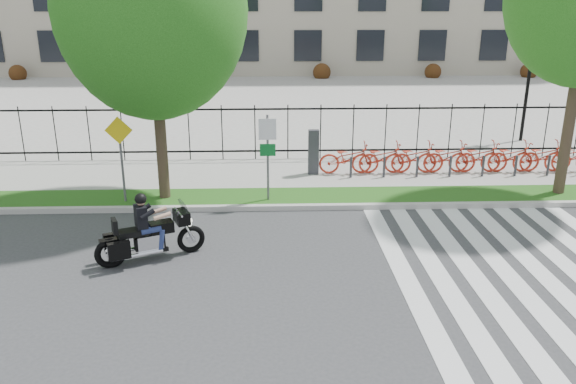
{
  "coord_description": "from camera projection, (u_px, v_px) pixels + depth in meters",
  "views": [
    {
      "loc": [
        -0.71,
        -10.94,
        5.55
      ],
      "look_at": [
        -0.21,
        3.0,
        0.9
      ],
      "focal_mm": 35.0,
      "sensor_mm": 36.0,
      "label": 1
    }
  ],
  "objects": [
    {
      "name": "sidewalk",
      "position": [
        290.0,
        174.0,
        19.19
      ],
      "size": [
        60.0,
        3.5,
        0.15
      ],
      "primitive_type": "cube",
      "color": "gray",
      "rests_on": "ground"
    },
    {
      "name": "lamp_post_right",
      "position": [
        530.0,
        66.0,
        22.85
      ],
      "size": [
        1.06,
        0.7,
        4.25
      ],
      "color": "black",
      "rests_on": "ground"
    },
    {
      "name": "ground",
      "position": [
        303.0,
        275.0,
        12.15
      ],
      "size": [
        120.0,
        120.0,
        0.0
      ],
      "primitive_type": "plane",
      "color": "#353538",
      "rests_on": "ground"
    },
    {
      "name": "plaza",
      "position": [
        279.0,
        96.0,
        35.83
      ],
      "size": [
        80.0,
        34.0,
        0.1
      ],
      "primitive_type": "cube",
      "color": "gray",
      "rests_on": "ground"
    },
    {
      "name": "bike_share_station",
      "position": [
        477.0,
        157.0,
        18.97
      ],
      "size": [
        11.19,
        0.89,
        1.5
      ],
      "color": "#2D2D33",
      "rests_on": "sidewalk"
    },
    {
      "name": "iron_fence",
      "position": [
        288.0,
        132.0,
        20.51
      ],
      "size": [
        30.0,
        0.06,
        2.0
      ],
      "primitive_type": null,
      "color": "black",
      "rests_on": "sidewalk"
    },
    {
      "name": "crosswalk_stripes",
      "position": [
        522.0,
        271.0,
        12.31
      ],
      "size": [
        5.7,
        8.0,
        0.01
      ],
      "primitive_type": null,
      "color": "silver",
      "rests_on": "ground"
    },
    {
      "name": "grass_verge",
      "position": [
        293.0,
        198.0,
        16.82
      ],
      "size": [
        60.0,
        1.5,
        0.15
      ],
      "primitive_type": "cube",
      "color": "#1F5014",
      "rests_on": "ground"
    },
    {
      "name": "sign_pole_regulatory",
      "position": [
        268.0,
        147.0,
        15.91
      ],
      "size": [
        0.5,
        0.09,
        2.5
      ],
      "color": "#59595B",
      "rests_on": "grass_verge"
    },
    {
      "name": "sign_pole_warning",
      "position": [
        120.0,
        148.0,
        15.78
      ],
      "size": [
        0.78,
        0.09,
        2.49
      ],
      "color": "#59595B",
      "rests_on": "grass_verge"
    },
    {
      "name": "motorcycle_rider",
      "position": [
        150.0,
        233.0,
        12.71
      ],
      "size": [
        2.37,
        1.34,
        1.95
      ],
      "color": "black",
      "rests_on": "ground"
    },
    {
      "name": "street_tree_1",
      "position": [
        151.0,
        9.0,
        14.99
      ],
      "size": [
        5.17,
        5.17,
        8.28
      ],
      "color": "#3A2D1F",
      "rests_on": "grass_verge"
    },
    {
      "name": "curb",
      "position": [
        294.0,
        207.0,
        16.01
      ],
      "size": [
        60.0,
        0.2,
        0.15
      ],
      "primitive_type": "cube",
      "color": "#ADAAA3",
      "rests_on": "ground"
    }
  ]
}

